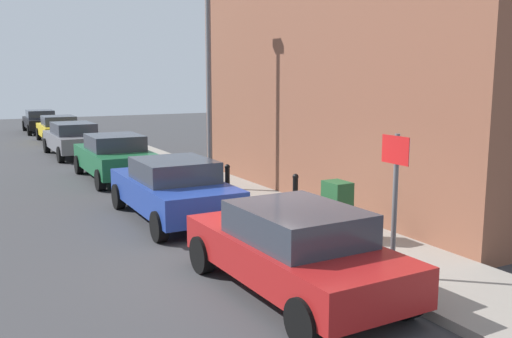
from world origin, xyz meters
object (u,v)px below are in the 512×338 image
Objects in this scene: car_yellow at (59,128)px; lamppost at (209,77)px; utility_cabinet at (337,212)px; bollard_near_cabinet at (295,195)px; car_grey at (73,139)px; street_sign at (395,184)px; car_red at (294,248)px; car_blue at (173,188)px; car_green at (115,156)px; car_black at (40,121)px; bollard_far_kerb at (227,183)px.

lamppost reaches higher than car_yellow.
bollard_near_cabinet is (0.10, 1.69, 0.02)m from utility_cabinet.
lamppost is at bearing -169.13° from car_grey.
car_red is at bearing 164.01° from street_sign.
car_blue is (-0.07, 5.22, 0.02)m from car_red.
car_blue is at bearing -179.91° from car_yellow.
car_green reaches higher than car_black.
car_red is 1.06× the size of car_yellow.
car_yellow is 3.46× the size of utility_cabinet.
car_grey is at bearing -1.02° from car_red.
street_sign is (1.64, -5.67, 0.92)m from car_blue.
lamppost is at bearing 91.70° from utility_cabinet.
car_red is at bearing -179.02° from car_blue.
bollard_far_kerb is at bearing -85.19° from car_blue.
car_blue is 1.46m from bollard_far_kerb.
car_green is 9.55m from utility_cabinet.
lamppost is (1.91, -21.14, 2.61)m from car_black.
car_black is 0.77× the size of lamppost.
car_red reaches higher than bollard_near_cabinet.
utility_cabinet is at bearing -88.30° from lamppost.
car_yellow is at bearing -0.29° from car_green.
utility_cabinet is (1.92, -21.28, -0.03)m from car_yellow.
car_yellow is 17.68m from bollard_far_kerb.
street_sign is at bearing -163.70° from car_blue.
car_red is 0.94× the size of car_grey.
street_sign reaches higher than utility_cabinet.
bollard_far_kerb is at bearing 100.28° from utility_cabinet.
bollard_near_cabinet is (2.31, -13.88, -0.04)m from car_grey.
car_green is (0.03, 11.03, 0.03)m from car_red.
car_blue is at bearing -179.02° from car_black.
car_green is 1.91× the size of street_sign.
car_grey is at bearing 97.42° from bollard_far_kerb.
car_green is at bearing -1.72° from car_red.
lamppost is at bearing 77.48° from bollard_far_kerb.
car_grey is at bearing 0.65° from car_blue.
car_green is at bearing 117.83° from lamppost.
car_yellow is 15.76m from lamppost.
car_grey is 12.03m from bollard_far_kerb.
car_black is at bearing 93.48° from bollard_far_kerb.
car_black is 1.90× the size of street_sign.
street_sign reaches higher than bollard_near_cabinet.
car_green is at bearing 97.63° from street_sign.
lamppost is at bearing 93.77° from bollard_near_cabinet.
street_sign reaches higher than car_grey.
car_grey is 4.32× the size of bollard_near_cabinet.
car_blue is 0.97× the size of car_grey.
street_sign is (0.18, -5.78, 0.96)m from bollard_far_kerb.
car_grey is 4.32× the size of bollard_far_kerb.
car_blue is 17.76m from car_yellow.
car_blue is 3.79× the size of utility_cabinet.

